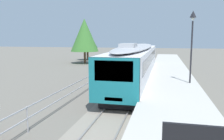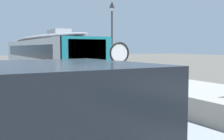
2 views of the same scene
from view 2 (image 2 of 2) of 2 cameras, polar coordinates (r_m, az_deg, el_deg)
name	(u,v)px [view 2 (image 2 of 2)]	position (r m, az deg, el deg)	size (l,w,h in m)	color
ground_plane	(10,85)	(20.86, -20.05, -2.98)	(160.00, 160.00, 0.00)	#6B665B
track_rails	(52,83)	(21.44, -12.07, -2.51)	(3.20, 60.00, 0.14)	gray
commuter_train	(42,54)	(24.34, -14.12, 3.28)	(2.82, 20.45, 3.74)	silver
station_platform	(92,75)	(22.47, -4.07, -1.04)	(3.90, 60.00, 0.90)	#B7B5AD
platform_lamp_mid_platform	(112,22)	(22.21, 0.00, 9.69)	(0.34, 0.34, 5.35)	#232328
speed_limit_sign	(119,66)	(7.75, 1.47, 0.73)	(0.61, 0.10, 2.81)	#9EA0A5
carpark_fence	(38,94)	(10.92, -14.94, -4.73)	(0.06, 36.06, 1.25)	#9EA0A5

